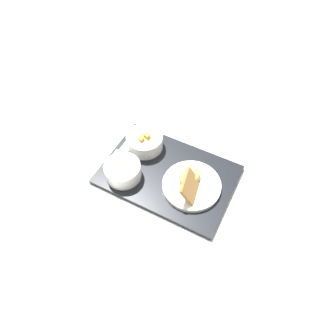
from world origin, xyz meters
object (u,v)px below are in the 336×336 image
object	(u,v)px
bowl_soup	(123,170)
spoon	(126,151)
bowl_salad	(145,141)
knife	(115,157)
plate_main	(191,184)

from	to	relation	value
bowl_soup	spoon	xyz separation A→B (m)	(-0.03, 0.09, -0.02)
bowl_salad	knife	xyz separation A→B (m)	(-0.08, -0.08, -0.02)
bowl_soup	plate_main	xyz separation A→B (m)	(0.21, 0.03, -0.01)
spoon	bowl_soup	bearing A→B (deg)	-157.26
bowl_salad	plate_main	world-z (taller)	plate_main
plate_main	spoon	xyz separation A→B (m)	(-0.25, 0.06, -0.01)
knife	spoon	size ratio (longest dim) A/B	1.41
bowl_salad	plate_main	distance (m)	0.22
bowl_soup	plate_main	world-z (taller)	plate_main
bowl_salad	spoon	bearing A→B (deg)	-138.22
bowl_salad	bowl_soup	bearing A→B (deg)	-98.32
plate_main	spoon	distance (m)	0.25
plate_main	spoon	size ratio (longest dim) A/B	1.34
plate_main	knife	distance (m)	0.27
bowl_salad	knife	size ratio (longest dim) A/B	0.64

